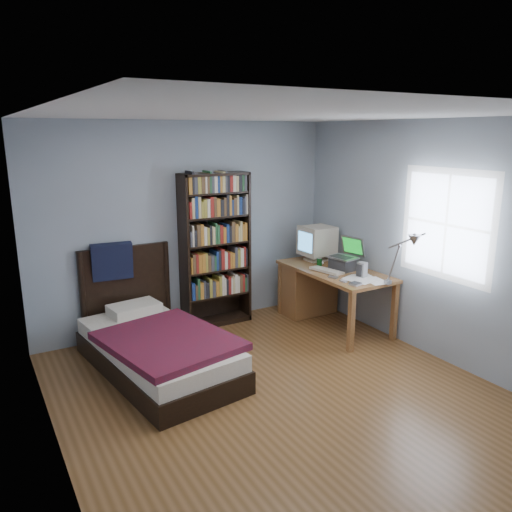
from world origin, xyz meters
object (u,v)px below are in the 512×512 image
Objects in this scene: bookshelf at (215,250)px; bed at (154,344)px; crt_monitor at (317,241)px; speaker at (362,270)px; desk at (314,286)px; desk_lamp at (410,245)px; soda_can at (319,263)px; keyboard at (327,271)px; laptop at (344,261)px.

bookshelf is 1.52m from bed.
crt_monitor is 2.56× the size of speaker.
bookshelf is at bearing 164.94° from crt_monitor.
desk is at bearing -18.67° from bookshelf.
crt_monitor is at bearing 39.29° from desk.
crt_monitor is at bearing -15.06° from bookshelf.
bed is (-2.39, -0.45, -0.73)m from crt_monitor.
bookshelf is (-1.21, 1.99, -0.31)m from desk_lamp.
crt_monitor reaches higher than bed.
bookshelf is at bearing 149.73° from soda_can.
crt_monitor is 0.24× the size of bookshelf.
soda_can is (-0.11, -0.24, 0.38)m from desk.
desk_lamp is 1.25m from keyboard.
desk_lamp is 0.31× the size of bed.
laptop is 0.31m from soda_can.
bed is (-2.31, -0.39, -0.16)m from desk.
crt_monitor is at bearing 58.74° from soda_can.
crt_monitor reaches higher than speaker.
bed is (-2.38, 0.09, -0.59)m from laptop.
soda_can reaches higher than keyboard.
laptop is (-0.00, -0.55, -0.15)m from crt_monitor.
keyboard is 0.22× the size of bookshelf.
bookshelf is at bearing 129.18° from keyboard.
bookshelf is (-1.29, 0.35, -0.04)m from crt_monitor.
speaker reaches higher than keyboard.
speaker is 0.09× the size of bookshelf.
desk is at bearing 59.16° from keyboard.
laptop is at bearing 85.81° from desk_lamp.
bed is at bearing 154.52° from speaker.
desk_lamp is at bearing -109.58° from speaker.
desk is at bearing -140.71° from crt_monitor.
desk_lamp is 5.66× the size of soda_can.
desk is 3.29× the size of crt_monitor.
soda_can is (-0.18, 0.24, -0.05)m from laptop.
bookshelf is (-1.07, 0.85, 0.21)m from keyboard.
laptop is 2.46m from bed.
bed is (-2.37, 0.45, -0.56)m from speaker.
bed is at bearing 177.79° from laptop.
laptop reaches higher than soda_can.
bookshelf is at bearing 145.27° from laptop.
bookshelf is (-1.27, 1.25, 0.13)m from speaker.
speaker reaches higher than desk.
crt_monitor is 0.56m from laptop.
soda_can is (-0.18, -0.30, -0.20)m from crt_monitor.
crt_monitor is at bearing 89.50° from laptop.
bed is at bearing 166.43° from keyboard.
laptop is at bearing -34.73° from bookshelf.
laptop is 1.17m from desk_lamp.
desk_lamp is at bearing -58.66° from bookshelf.
desk_lamp is 2.35m from bookshelf.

